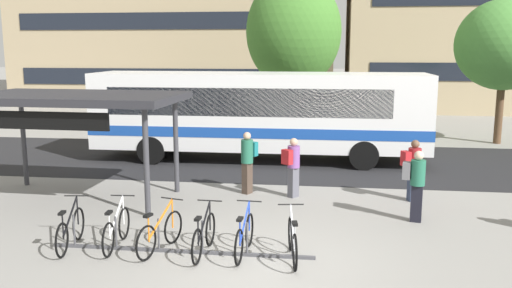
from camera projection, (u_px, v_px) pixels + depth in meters
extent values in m
plane|color=gray|center=(261.00, 264.00, 10.38)|extent=(200.00, 200.00, 0.00)
cube|color=#232326|center=(293.00, 161.00, 19.79)|extent=(80.00, 7.20, 0.01)
cube|color=white|center=(259.00, 110.00, 19.64)|extent=(12.02, 2.64, 2.70)
cube|color=#1947A3|center=(259.00, 128.00, 19.75)|extent=(12.04, 2.66, 0.36)
cube|color=black|center=(415.00, 80.00, 18.76)|extent=(1.02, 2.30, 0.40)
cube|color=black|center=(429.00, 105.00, 18.85)|extent=(0.10, 2.19, 1.40)
cube|color=black|center=(255.00, 96.00, 20.82)|extent=(9.84, 0.13, 0.97)
cube|color=black|center=(246.00, 102.00, 18.39)|extent=(9.84, 0.13, 0.97)
cylinder|color=black|center=(360.00, 144.00, 20.54)|extent=(1.00, 0.31, 1.00)
cylinder|color=black|center=(364.00, 155.00, 18.29)|extent=(1.00, 0.31, 1.00)
cylinder|color=black|center=(170.00, 139.00, 21.46)|extent=(1.00, 0.31, 1.00)
cylinder|color=black|center=(151.00, 150.00, 19.20)|extent=(1.00, 0.31, 1.00)
cube|color=#47474C|center=(181.00, 251.00, 10.93)|extent=(5.44, 0.10, 0.06)
cylinder|color=#47474C|center=(74.00, 231.00, 11.18)|extent=(0.04, 0.04, 0.70)
cylinder|color=#47474C|center=(116.00, 233.00, 11.06)|extent=(0.04, 0.04, 0.70)
cylinder|color=#47474C|center=(159.00, 235.00, 10.94)|extent=(0.04, 0.04, 0.70)
cylinder|color=#47474C|center=(202.00, 237.00, 10.81)|extent=(0.04, 0.04, 0.70)
cylinder|color=#47474C|center=(247.00, 239.00, 10.69)|extent=(0.04, 0.04, 0.70)
cylinder|color=#47474C|center=(293.00, 241.00, 10.57)|extent=(0.04, 0.04, 0.70)
torus|color=black|center=(79.00, 224.00, 11.64)|extent=(0.14, 0.70, 0.70)
torus|color=black|center=(62.00, 240.00, 10.64)|extent=(0.14, 0.70, 0.70)
cube|color=black|center=(70.00, 217.00, 11.10)|extent=(0.15, 0.92, 0.58)
cylinder|color=black|center=(63.00, 226.00, 10.69)|extent=(0.03, 0.03, 0.55)
cube|color=black|center=(62.00, 213.00, 10.64)|extent=(0.13, 0.23, 0.05)
cylinder|color=black|center=(77.00, 210.00, 11.57)|extent=(0.04, 0.04, 0.65)
cylinder|color=black|center=(77.00, 196.00, 11.51)|extent=(0.52, 0.10, 0.03)
torus|color=black|center=(124.00, 223.00, 11.66)|extent=(0.09, 0.71, 0.70)
torus|color=black|center=(108.00, 240.00, 10.66)|extent=(0.09, 0.71, 0.70)
cube|color=silver|center=(116.00, 216.00, 11.12)|extent=(0.09, 0.92, 0.58)
cylinder|color=silver|center=(109.00, 225.00, 10.71)|extent=(0.03, 0.03, 0.55)
cube|color=black|center=(109.00, 213.00, 10.66)|extent=(0.11, 0.23, 0.05)
cylinder|color=silver|center=(123.00, 210.00, 11.59)|extent=(0.03, 0.03, 0.65)
cylinder|color=black|center=(123.00, 195.00, 11.53)|extent=(0.52, 0.06, 0.03)
torus|color=black|center=(173.00, 227.00, 11.41)|extent=(0.22, 0.69, 0.70)
torus|color=black|center=(146.00, 243.00, 10.48)|extent=(0.22, 0.69, 0.70)
cube|color=orange|center=(160.00, 220.00, 10.91)|extent=(0.26, 0.90, 0.58)
cylinder|color=orange|center=(149.00, 228.00, 10.53)|extent=(0.04, 0.04, 0.55)
cube|color=black|center=(148.00, 215.00, 10.48)|extent=(0.15, 0.24, 0.05)
cylinder|color=orange|center=(172.00, 213.00, 11.34)|extent=(0.04, 0.04, 0.65)
cylinder|color=black|center=(172.00, 199.00, 11.29)|extent=(0.51, 0.16, 0.03)
torus|color=black|center=(210.00, 229.00, 11.27)|extent=(0.07, 0.71, 0.70)
torus|color=black|center=(197.00, 247.00, 10.28)|extent=(0.07, 0.71, 0.70)
cube|color=black|center=(204.00, 222.00, 10.74)|extent=(0.07, 0.92, 0.58)
cylinder|color=black|center=(198.00, 232.00, 10.33)|extent=(0.03, 0.03, 0.55)
cube|color=black|center=(198.00, 219.00, 10.29)|extent=(0.11, 0.22, 0.05)
cylinder|color=black|center=(210.00, 215.00, 11.20)|extent=(0.03, 0.03, 0.65)
cylinder|color=black|center=(210.00, 201.00, 11.14)|extent=(0.52, 0.05, 0.03)
torus|color=black|center=(249.00, 230.00, 11.24)|extent=(0.08, 0.71, 0.70)
torus|color=black|center=(239.00, 247.00, 10.26)|extent=(0.08, 0.71, 0.70)
cube|color=#1E3DB2|center=(245.00, 223.00, 10.71)|extent=(0.08, 0.92, 0.58)
cylinder|color=#1E3DB2|center=(240.00, 232.00, 10.31)|extent=(0.03, 0.03, 0.55)
cube|color=black|center=(240.00, 219.00, 10.26)|extent=(0.11, 0.23, 0.05)
cylinder|color=#1E3DB2|center=(249.00, 216.00, 11.17)|extent=(0.03, 0.03, 0.65)
cylinder|color=black|center=(249.00, 201.00, 11.11)|extent=(0.52, 0.06, 0.03)
torus|color=black|center=(290.00, 234.00, 11.00)|extent=(0.15, 0.70, 0.70)
torus|color=black|center=(295.00, 252.00, 10.00)|extent=(0.15, 0.70, 0.70)
cube|color=#B7BABF|center=(293.00, 227.00, 10.47)|extent=(0.17, 0.91, 0.58)
cylinder|color=#B7BABF|center=(295.00, 237.00, 10.05)|extent=(0.03, 0.03, 0.55)
cube|color=black|center=(295.00, 223.00, 10.00)|extent=(0.13, 0.23, 0.05)
cylinder|color=#B7BABF|center=(291.00, 219.00, 10.93)|extent=(0.04, 0.04, 0.65)
cylinder|color=black|center=(291.00, 204.00, 10.87)|extent=(0.52, 0.11, 0.03)
cylinder|color=#38383D|center=(146.00, 163.00, 13.10)|extent=(0.14, 0.14, 2.68)
cylinder|color=#38383D|center=(24.00, 141.00, 16.12)|extent=(0.14, 0.14, 2.68)
cylinder|color=#38383D|center=(176.00, 146.00, 15.34)|extent=(0.14, 0.14, 2.68)
cube|color=#28282D|center=(76.00, 98.00, 14.36)|extent=(5.64, 3.30, 0.20)
cube|color=black|center=(50.00, 121.00, 13.17)|extent=(3.03, 0.19, 0.44)
cube|color=black|center=(416.00, 203.00, 12.83)|extent=(0.30, 0.25, 0.89)
cylinder|color=#23664C|center=(418.00, 173.00, 12.69)|extent=(0.41, 0.41, 0.60)
sphere|color=beige|center=(419.00, 155.00, 12.62)|extent=(0.22, 0.22, 0.22)
cube|color=slate|center=(407.00, 171.00, 12.78)|extent=(0.24, 0.31, 0.40)
cube|color=#47382D|center=(247.00, 178.00, 15.32)|extent=(0.30, 0.32, 0.89)
cylinder|color=#23664C|center=(247.00, 151.00, 15.18)|extent=(0.46, 0.46, 0.66)
sphere|color=tan|center=(247.00, 136.00, 15.10)|extent=(0.22, 0.22, 0.22)
cube|color=#197075|center=(252.00, 149.00, 15.38)|extent=(0.33, 0.29, 0.40)
cube|color=#565660|center=(293.00, 182.00, 14.95)|extent=(0.32, 0.33, 0.84)
cylinder|color=#7F4C93|center=(294.00, 157.00, 14.82)|extent=(0.48, 0.48, 0.60)
sphere|color=tan|center=(294.00, 142.00, 14.75)|extent=(0.22, 0.22, 0.22)
cube|color=#B21E23|center=(287.00, 157.00, 14.64)|extent=(0.33, 0.32, 0.40)
cube|color=#2D3851|center=(413.00, 186.00, 14.57)|extent=(0.32, 0.28, 0.84)
cylinder|color=maroon|center=(415.00, 159.00, 14.44)|extent=(0.44, 0.44, 0.61)
sphere|color=brown|center=(415.00, 144.00, 14.37)|extent=(0.22, 0.22, 0.22)
cube|color=#B21E23|center=(406.00, 159.00, 14.37)|extent=(0.27, 0.33, 0.40)
cylinder|color=brown|center=(499.00, 114.00, 23.22)|extent=(0.32, 0.32, 2.60)
ellipsoid|color=#4C8E3D|center=(505.00, 45.00, 22.70)|extent=(4.05, 4.05, 3.83)
cylinder|color=brown|center=(293.00, 105.00, 26.83)|extent=(0.32, 0.32, 2.54)
ellipsoid|color=#427A2D|center=(294.00, 32.00, 26.20)|extent=(4.62, 4.62, 5.46)
cube|color=black|center=(163.00, 77.00, 36.03)|extent=(19.84, 0.06, 1.10)
cube|color=black|center=(161.00, 21.00, 35.39)|extent=(19.84, 0.06, 1.10)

